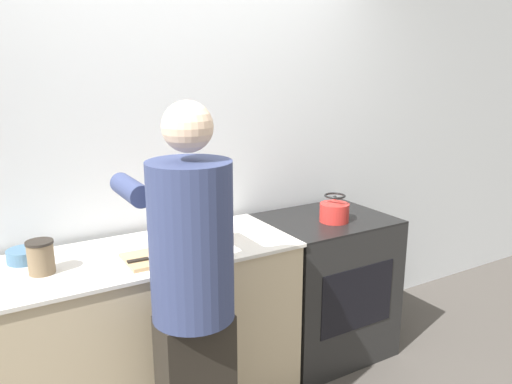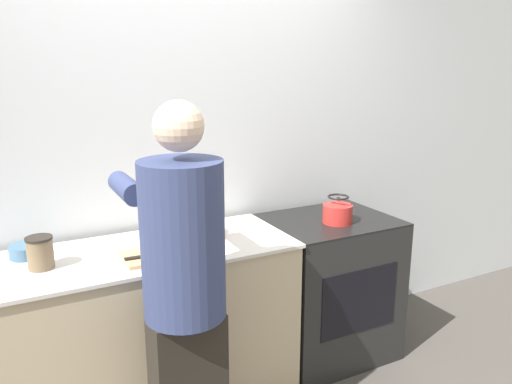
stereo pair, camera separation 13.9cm
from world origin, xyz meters
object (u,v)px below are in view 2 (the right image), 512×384
Objects in this scene: oven at (328,287)px; bowl_prep at (204,228)px; person at (184,287)px; kettle at (338,211)px; knife at (151,256)px; canister_jar at (40,253)px; cutting_board at (155,255)px.

oven is 4.57× the size of bowl_prep.
person reaches higher than kettle.
knife is 0.42m from bowl_prep.
canister_jar reaches higher than oven.
canister_jar is (-0.83, -0.09, 0.04)m from bowl_prep.
canister_jar is (-0.47, 0.13, 0.05)m from knife.
oven is at bearing -5.05° from bowl_prep.
person is 0.71m from canister_jar.
person is 6.40× the size of knife.
bowl_prep is (-0.79, 0.15, -0.03)m from kettle.
person is at bearing -158.34° from kettle.
kettle is at bearing 21.66° from person.
person is at bearing -81.88° from knife.
person reaches higher than cutting_board.
bowl_prep is 0.83m from canister_jar.
oven is 2.90× the size of cutting_board.
kettle is 1.17× the size of canister_jar.
cutting_board is 1.11m from kettle.
kettle is (-0.01, -0.08, 0.51)m from oven.
cutting_board is 2.05× the size of canister_jar.
canister_jar is at bearing 135.22° from person.
kettle is (1.11, 0.44, 0.06)m from person.
knife is at bearing 95.04° from person.
cutting_board is at bearing 45.51° from knife.
knife is 1.15m from kettle.
cutting_board is at bearing -11.24° from canister_jar.
person is at bearing -155.04° from oven.
knife is at bearing -172.48° from oven.
person is 5.43× the size of cutting_board.
oven is 3.42× the size of knife.
person is (-1.12, -0.52, 0.46)m from oven.
cutting_board is at bearing -173.72° from oven.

